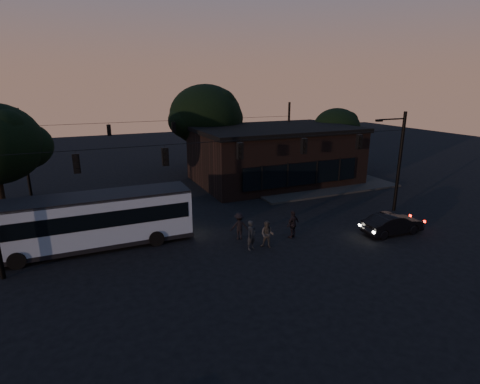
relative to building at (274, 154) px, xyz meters
name	(u,v)px	position (x,y,z in m)	size (l,w,h in m)	color
ground	(270,264)	(-9.00, -15.97, -2.71)	(120.00, 120.00, 0.00)	black
sidewalk_far_right	(309,181)	(3.00, -1.97, -2.63)	(14.00, 10.00, 0.15)	black
sidewalk_far_left	(8,217)	(-23.00, -1.97, -2.63)	(14.00, 10.00, 0.15)	black
building	(274,154)	(0.00, 0.00, 0.00)	(15.40, 10.41, 5.40)	black
tree_behind	(206,116)	(-5.00, 6.03, 3.48)	(7.60, 7.60, 9.43)	black
tree_right	(336,128)	(9.00, 2.03, 1.93)	(5.20, 5.20, 6.86)	black
signal_rig_near	(240,169)	(-9.00, -11.97, 1.74)	(26.24, 0.30, 7.50)	black
signal_rig_far	(174,139)	(-9.00, 4.03, 1.50)	(26.24, 0.30, 7.50)	black
bus	(93,219)	(-17.50, -9.84, -0.91)	(11.40, 2.85, 3.21)	#8C9CB2
car	(393,224)	(0.31, -15.42, -2.03)	(1.43, 4.10, 1.35)	black
pedestrian_a	(251,235)	(-9.11, -13.88, -1.81)	(0.65, 0.43, 1.79)	black
pedestrian_b	(267,234)	(-8.14, -14.02, -1.88)	(0.80, 0.63, 1.65)	#2E2C2A
pedestrian_c	(293,224)	(-5.97, -13.37, -1.80)	(1.07, 0.44, 1.82)	black
pedestrian_d	(239,226)	(-9.15, -12.20, -1.84)	(1.12, 0.64, 1.74)	black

